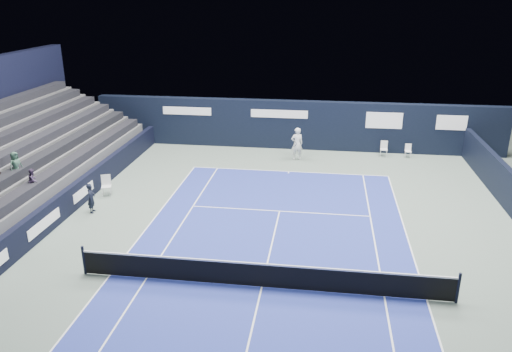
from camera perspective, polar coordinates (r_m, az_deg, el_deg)
The scene contains 12 objects.
ground at distance 19.23m, azimuth 1.44°, elevation -9.40°, with size 48.00×48.00×0.00m, color #58685D.
court_surface at distance 17.53m, azimuth 0.66°, elevation -12.60°, with size 10.97×23.77×0.01m, color navy.
folding_chair_back_a at distance 31.71m, azimuth 14.42°, elevation 3.35°, with size 0.45×0.48×0.96m.
folding_chair_back_b at distance 31.91m, azimuth 16.99°, elevation 2.89°, with size 0.38×0.36×0.83m.
line_judge_chair at distance 25.81m, azimuth -16.75°, elevation -0.86°, with size 0.58×0.57×1.04m.
line_judge at distance 23.97m, azimuth -18.31°, elevation -2.40°, with size 0.51×0.33×1.40m, color black.
court_markings at distance 17.53m, azimuth 0.66°, elevation -12.58°, with size 11.03×23.83×0.00m.
tennis_net at distance 17.26m, azimuth 0.67°, elevation -11.19°, with size 12.90×0.10×1.10m.
back_sponsor_wall at distance 32.17m, azimuth 4.49°, elevation 5.86°, with size 26.00×0.63×3.10m.
side_barrier_left at distance 25.15m, azimuth -19.46°, elevation -1.72°, with size 0.33×22.00×1.20m.
spectator_stand at distance 27.44m, azimuth -25.90°, elevation 2.18°, with size 6.00×18.00×6.40m.
tennis_player at distance 30.00m, azimuth 4.70°, elevation 3.69°, with size 0.84×0.96×1.99m.
Camera 1 is at (1.86, -14.61, 9.52)m, focal length 35.00 mm.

